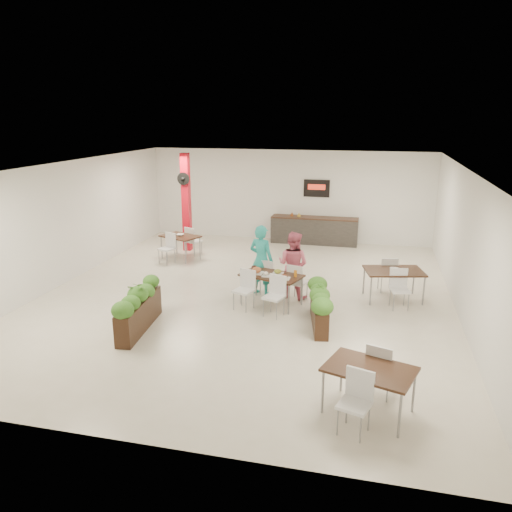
% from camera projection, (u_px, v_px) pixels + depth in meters
% --- Properties ---
extents(ground, '(12.00, 12.00, 0.00)m').
position_uv_depth(ground, '(246.00, 296.00, 12.52)').
color(ground, beige).
rests_on(ground, ground).
extents(room_shell, '(10.10, 12.10, 3.22)m').
position_uv_depth(room_shell, '(245.00, 217.00, 11.97)').
color(room_shell, white).
rests_on(room_shell, ground).
extents(red_column, '(0.40, 0.41, 3.20)m').
position_uv_depth(red_column, '(186.00, 201.00, 16.29)').
color(red_column, red).
rests_on(red_column, ground).
extents(service_counter, '(3.00, 0.64, 2.20)m').
position_uv_depth(service_counter, '(314.00, 230.00, 17.45)').
color(service_counter, '#282623').
rests_on(service_counter, ground).
extents(main_table, '(1.66, 1.92, 0.92)m').
position_uv_depth(main_table, '(271.00, 279.00, 11.78)').
color(main_table, black).
rests_on(main_table, ground).
extents(diner_man, '(0.75, 0.61, 1.78)m').
position_uv_depth(diner_man, '(261.00, 260.00, 12.41)').
color(diner_man, teal).
rests_on(diner_man, ground).
extents(diner_woman, '(0.96, 0.85, 1.66)m').
position_uv_depth(diner_woman, '(293.00, 265.00, 12.24)').
color(diner_woman, '#E66684').
rests_on(diner_woman, ground).
extents(planter_left, '(0.57, 2.03, 1.07)m').
position_uv_depth(planter_left, '(139.00, 306.00, 10.43)').
color(planter_left, black).
rests_on(planter_left, ground).
extents(planter_right, '(0.66, 1.78, 0.94)m').
position_uv_depth(planter_right, '(319.00, 303.00, 10.67)').
color(planter_right, black).
rests_on(planter_right, ground).
extents(side_table_a, '(1.36, 1.65, 0.92)m').
position_uv_depth(side_table_a, '(180.00, 239.00, 15.53)').
color(side_table_a, black).
rests_on(side_table_a, ground).
extents(side_table_b, '(1.55, 1.67, 0.92)m').
position_uv_depth(side_table_b, '(394.00, 274.00, 12.10)').
color(side_table_b, black).
rests_on(side_table_b, ground).
extents(side_table_c, '(1.49, 1.67, 0.92)m').
position_uv_depth(side_table_c, '(369.00, 375.00, 7.46)').
color(side_table_c, black).
rests_on(side_table_c, ground).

